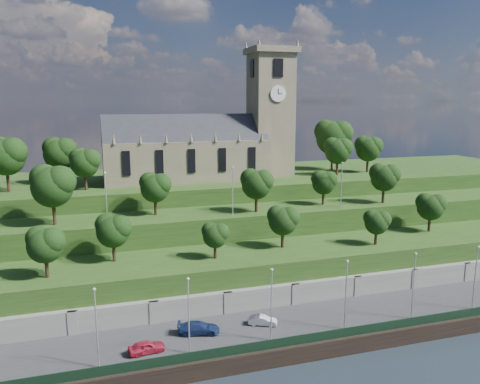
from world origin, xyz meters
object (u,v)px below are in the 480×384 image
object	(u,v)px
church	(209,142)
car_right	(199,328)
car_middle	(263,320)
car_left	(147,347)

from	to	relation	value
church	car_right	xyz separation A→B (m)	(-10.80, -39.23, -19.76)
car_middle	car_left	bearing A→B (deg)	124.12
church	car_right	bearing A→B (deg)	-105.39
car_left	car_right	distance (m)	7.23
car_left	car_middle	size ratio (longest dim) A/B	1.13
car_left	car_middle	distance (m)	15.32
car_left	car_middle	bearing A→B (deg)	-86.66
church	car_middle	xyz separation A→B (m)	(-2.39, -39.41, -19.91)
car_right	car_left	bearing A→B (deg)	125.53
car_middle	car_right	bearing A→B (deg)	113.35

